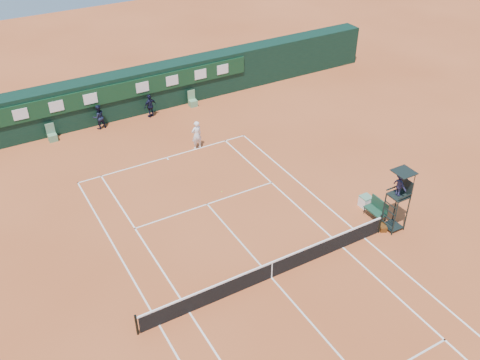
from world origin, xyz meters
name	(u,v)px	position (x,y,z in m)	size (l,w,h in m)	color
ground	(271,278)	(0.00, 0.00, 0.00)	(90.00, 90.00, 0.00)	#C55C2E
court_lines	(271,277)	(0.00, 0.00, 0.01)	(11.05, 23.85, 0.01)	white
tennis_net	(272,269)	(0.00, 0.00, 0.51)	(12.90, 0.10, 1.10)	black
back_wall	(125,94)	(0.00, 18.74, 1.51)	(40.00, 1.65, 3.00)	black
linesman_chair_left	(52,136)	(-5.50, 17.48, 0.32)	(0.55, 0.50, 1.15)	#5A8A5F
linesman_chair_right	(193,102)	(4.50, 17.48, 0.32)	(0.55, 0.50, 1.15)	#649969
umpire_chair	(400,189)	(7.22, -0.08, 2.46)	(0.96, 0.95, 3.42)	black
player_bench	(377,208)	(7.11, 1.00, 0.60)	(0.56, 1.20, 1.10)	#183E2C
tennis_bag	(382,226)	(6.75, 0.17, 0.14)	(0.33, 0.75, 0.28)	black
cooler	(365,201)	(7.25, 2.02, 0.33)	(0.57, 0.57, 0.65)	white
tennis_ball	(222,192)	(1.21, 6.99, 0.03)	(0.07, 0.07, 0.07)	#B7D732
player	(197,135)	(2.15, 11.98, 0.94)	(0.69, 0.45, 1.88)	white
ball_kid_left	(99,117)	(-2.34, 17.56, 0.85)	(0.82, 0.64, 1.69)	black
ball_kid_right	(150,106)	(1.25, 17.42, 0.83)	(0.97, 0.40, 1.65)	black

